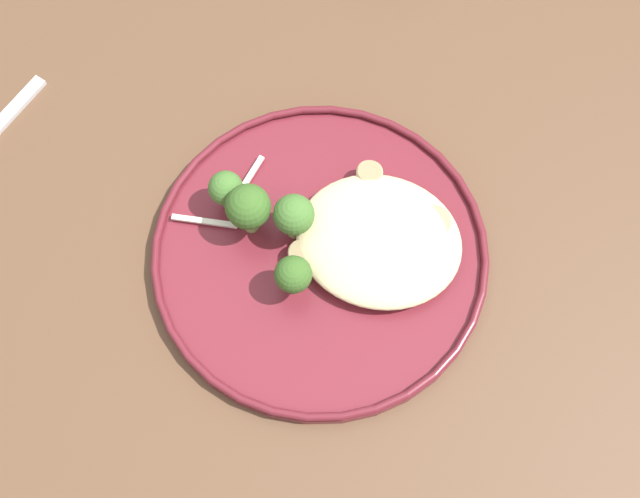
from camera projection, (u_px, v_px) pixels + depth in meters
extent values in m
plane|color=#665B51|center=(351.00, 421.00, 1.38)|extent=(6.00, 6.00, 0.00)
cube|color=brown|center=(380.00, 280.00, 0.71)|extent=(1.40, 1.00, 0.04)
cube|color=#4B3422|center=(40.00, 6.00, 1.28)|extent=(0.06, 0.06, 0.70)
cylinder|color=maroon|center=(320.00, 255.00, 0.70)|extent=(0.29, 0.29, 0.01)
torus|color=maroon|center=(320.00, 252.00, 0.69)|extent=(0.29, 0.29, 0.01)
ellipsoid|color=beige|center=(379.00, 240.00, 0.68)|extent=(0.14, 0.12, 0.03)
cylinder|color=beige|center=(432.00, 225.00, 0.69)|extent=(0.03, 0.03, 0.02)
cylinder|color=#988766|center=(434.00, 221.00, 0.68)|extent=(0.03, 0.03, 0.00)
cylinder|color=#DBB77A|center=(397.00, 258.00, 0.68)|extent=(0.02, 0.02, 0.01)
cylinder|color=#8E774F|center=(398.00, 255.00, 0.67)|extent=(0.02, 0.02, 0.00)
cylinder|color=beige|center=(353.00, 198.00, 0.70)|extent=(0.02, 0.02, 0.01)
cylinder|color=#988766|center=(353.00, 195.00, 0.69)|extent=(0.02, 0.02, 0.00)
cylinder|color=#E5C689|center=(302.00, 255.00, 0.68)|extent=(0.02, 0.02, 0.01)
cylinder|color=#958159|center=(302.00, 252.00, 0.67)|extent=(0.02, 0.02, 0.00)
cylinder|color=#E5C689|center=(369.00, 176.00, 0.71)|extent=(0.02, 0.02, 0.01)
cylinder|color=#958159|center=(370.00, 171.00, 0.70)|extent=(0.02, 0.02, 0.00)
cylinder|color=#DBB77A|center=(375.00, 209.00, 0.69)|extent=(0.03, 0.03, 0.01)
cylinder|color=#8E774F|center=(375.00, 205.00, 0.69)|extent=(0.03, 0.03, 0.00)
cylinder|color=beige|center=(374.00, 234.00, 0.69)|extent=(0.02, 0.02, 0.01)
cylinder|color=#988766|center=(374.00, 230.00, 0.68)|extent=(0.02, 0.02, 0.00)
cylinder|color=#89A356|center=(251.00, 220.00, 0.69)|extent=(0.02, 0.02, 0.03)
sphere|color=#386023|center=(248.00, 207.00, 0.66)|extent=(0.04, 0.04, 0.04)
cylinder|color=#89A356|center=(295.00, 226.00, 0.69)|extent=(0.02, 0.02, 0.02)
sphere|color=#42702D|center=(294.00, 215.00, 0.66)|extent=(0.03, 0.03, 0.03)
cylinder|color=#7A994C|center=(294.00, 284.00, 0.67)|extent=(0.01, 0.01, 0.02)
sphere|color=#386023|center=(293.00, 274.00, 0.65)|extent=(0.03, 0.03, 0.03)
cylinder|color=#89A356|center=(228.00, 199.00, 0.70)|extent=(0.02, 0.02, 0.02)
sphere|color=#42702D|center=(226.00, 188.00, 0.68)|extent=(0.03, 0.03, 0.03)
cube|color=silver|center=(251.00, 174.00, 0.71)|extent=(0.01, 0.04, 0.00)
cube|color=silver|center=(205.00, 219.00, 0.70)|extent=(0.06, 0.01, 0.00)
cube|color=silver|center=(321.00, 211.00, 0.70)|extent=(0.04, 0.01, 0.00)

